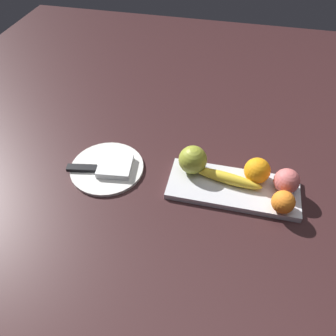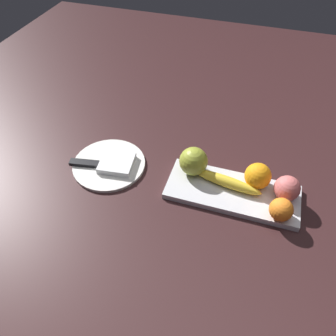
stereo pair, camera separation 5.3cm
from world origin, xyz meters
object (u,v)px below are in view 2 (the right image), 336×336
object	(u,v)px
folded_napkin	(117,163)
peach	(287,188)
apple	(193,161)
knife	(89,164)
orange_near_banana	(281,210)
orange_near_apple	(258,176)
fruit_tray	(232,192)
banana	(227,182)
dinner_plate	(109,164)

from	to	relation	value
folded_napkin	peach	bearing A→B (deg)	2.24
apple	folded_napkin	bearing A→B (deg)	-170.75
knife	orange_near_banana	bearing A→B (deg)	-13.13
folded_napkin	orange_near_apple	bearing A→B (deg)	5.47
fruit_tray	banana	xyz separation A→B (m)	(-0.02, 0.01, 0.03)
banana	orange_near_apple	world-z (taller)	orange_near_apple
knife	banana	bearing A→B (deg)	-5.20
peach	knife	size ratio (longest dim) A/B	0.39
peach	dinner_plate	world-z (taller)	peach
orange_near_apple	orange_near_banana	distance (m)	0.12
folded_napkin	apple	bearing A→B (deg)	9.25
fruit_tray	orange_near_apple	world-z (taller)	orange_near_apple
folded_napkin	knife	world-z (taller)	folded_napkin
fruit_tray	folded_napkin	bearing A→B (deg)	180.00
orange_near_banana	peach	bearing A→B (deg)	82.65
orange_near_apple	peach	size ratio (longest dim) A/B	1.05
dinner_plate	knife	xyz separation A→B (m)	(-0.05, -0.02, 0.01)
peach	dinner_plate	bearing A→B (deg)	-177.88
apple	peach	size ratio (longest dim) A/B	1.19
apple	orange_near_banana	size ratio (longest dim) A/B	1.35
peach	dinner_plate	size ratio (longest dim) A/B	0.32
apple	banana	world-z (taller)	apple
apple	banana	size ratio (longest dim) A/B	0.42
peach	knife	distance (m)	0.58
orange_near_apple	orange_near_banana	xyz separation A→B (m)	(0.07, -0.09, -0.01)
fruit_tray	peach	bearing A→B (deg)	7.92
banana	peach	size ratio (longest dim) A/B	2.84
dinner_plate	folded_napkin	size ratio (longest dim) A/B	2.24
banana	dinner_plate	size ratio (longest dim) A/B	0.90
peach	orange_near_apple	bearing A→B (deg)	165.93
apple	folded_napkin	world-z (taller)	apple
banana	peach	bearing A→B (deg)	-168.10
peach	apple	bearing A→B (deg)	176.14
banana	peach	xyz separation A→B (m)	(0.16, 0.01, 0.02)
orange_near_banana	dinner_plate	bearing A→B (deg)	173.97
orange_near_apple	folded_napkin	world-z (taller)	orange_near_apple
apple	knife	world-z (taller)	apple
banana	dinner_plate	xyz separation A→B (m)	(-0.36, -0.01, -0.03)
apple	knife	xyz separation A→B (m)	(-0.31, -0.06, -0.05)
apple	orange_near_apple	bearing A→B (deg)	0.72
orange_near_apple	knife	bearing A→B (deg)	-172.60
apple	dinner_plate	xyz separation A→B (m)	(-0.26, -0.04, -0.06)
fruit_tray	orange_near_banana	distance (m)	0.15
apple	dinner_plate	size ratio (longest dim) A/B	0.37
knife	peach	bearing A→B (deg)	-5.78
banana	knife	world-z (taller)	banana
folded_napkin	dinner_plate	bearing A→B (deg)	180.00
knife	orange_near_apple	bearing A→B (deg)	-2.75
orange_near_apple	peach	world-z (taller)	orange_near_apple
fruit_tray	dinner_plate	bearing A→B (deg)	180.00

